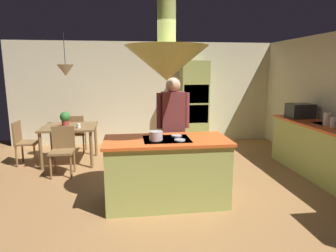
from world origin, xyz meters
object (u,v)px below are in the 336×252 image
object	(u,v)px
oven_tower	(194,103)
microwave_on_counter	(300,111)
canister_sugar	(334,122)
chair_at_corner	(23,140)
chair_facing_island	(63,147)
chair_by_back_wall	(76,131)
person_at_island	(173,124)
potted_plant_on_table	(65,118)
cooking_pot_on_cooktop	(156,136)
canister_tea	(327,119)
dining_table	(69,131)
cup_on_table	(79,126)
kitchen_island	(167,171)

from	to	relation	value
oven_tower	microwave_on_counter	bearing A→B (deg)	-46.10
canister_sugar	chair_at_corner	bearing A→B (deg)	163.14
oven_tower	microwave_on_counter	distance (m)	2.51
chair_facing_island	microwave_on_counter	world-z (taller)	microwave_on_counter
chair_by_back_wall	canister_sugar	world-z (taller)	canister_sugar
person_at_island	chair_at_corner	bearing A→B (deg)	153.08
potted_plant_on_table	cooking_pot_on_cooktop	distance (m)	2.68
canister_sugar	canister_tea	xyz separation A→B (m)	(0.00, 0.18, 0.03)
person_at_island	chair_at_corner	size ratio (longest dim) A/B	2.02
oven_tower	canister_tea	distance (m)	3.14
dining_table	canister_sugar	xyz separation A→B (m)	(4.54, -1.65, 0.36)
chair_at_corner	cup_on_table	bearing A→B (deg)	-101.88
canister_sugar	canister_tea	world-z (taller)	canister_tea
chair_by_back_wall	chair_at_corner	distance (m)	1.14
chair_by_back_wall	microwave_on_counter	size ratio (longest dim) A/B	1.89
person_at_island	cooking_pot_on_cooktop	bearing A→B (deg)	-113.42
microwave_on_counter	cooking_pot_on_cooktop	size ratio (longest dim) A/B	2.56
chair_by_back_wall	cup_on_table	world-z (taller)	chair_by_back_wall
canister_tea	chair_at_corner	bearing A→B (deg)	164.89
chair_at_corner	kitchen_island	bearing A→B (deg)	-128.91
dining_table	cooking_pot_on_cooktop	distance (m)	2.73
person_at_island	microwave_on_counter	size ratio (longest dim) A/B	3.81
canister_tea	kitchen_island	bearing A→B (deg)	-167.48
kitchen_island	oven_tower	xyz separation A→B (m)	(1.10, 3.24, 0.57)
kitchen_island	chair_by_back_wall	bearing A→B (deg)	121.31
oven_tower	person_at_island	world-z (taller)	oven_tower
potted_plant_on_table	cup_on_table	world-z (taller)	potted_plant_on_table
microwave_on_counter	cooking_pot_on_cooktop	xyz separation A→B (m)	(-3.00, -1.57, -0.06)
potted_plant_on_table	canister_tea	distance (m)	4.80
person_at_island	canister_tea	distance (m)	2.65
dining_table	chair_at_corner	size ratio (longest dim) A/B	1.20
microwave_on_counter	chair_at_corner	bearing A→B (deg)	173.03
oven_tower	cup_on_table	xyz separation A→B (m)	(-2.58, -1.38, -0.23)
chair_facing_island	potted_plant_on_table	world-z (taller)	potted_plant_on_table
oven_tower	microwave_on_counter	xyz separation A→B (m)	(1.74, -1.81, 0.04)
chair_by_back_wall	potted_plant_on_table	bearing A→B (deg)	86.09
potted_plant_on_table	kitchen_island	bearing A→B (deg)	-49.11
chair_at_corner	microwave_on_counter	size ratio (longest dim) A/B	1.89
kitchen_island	canister_tea	world-z (taller)	canister_tea
chair_at_corner	microwave_on_counter	bearing A→B (deg)	-96.97
dining_table	chair_facing_island	xyz separation A→B (m)	(0.00, -0.69, -0.16)
oven_tower	cup_on_table	world-z (taller)	oven_tower
person_at_island	canister_tea	world-z (taller)	person_at_island
person_at_island	canister_sugar	bearing A→B (deg)	-4.99
canister_sugar	cooking_pot_on_cooktop	xyz separation A→B (m)	(-3.00, -0.58, -0.00)
potted_plant_on_table	chair_facing_island	bearing A→B (deg)	-85.13
chair_by_back_wall	cup_on_table	distance (m)	1.00
oven_tower	chair_by_back_wall	bearing A→B (deg)	-170.90
dining_table	potted_plant_on_table	distance (m)	0.28
oven_tower	chair_facing_island	world-z (taller)	oven_tower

